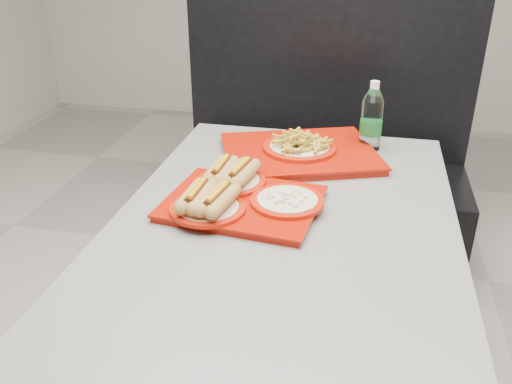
% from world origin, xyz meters
% --- Properties ---
extents(diner_table, '(0.92, 1.42, 0.75)m').
position_xyz_m(diner_table, '(0.00, 0.00, 0.58)').
color(diner_table, black).
rests_on(diner_table, ground).
extents(booth_bench, '(1.30, 0.57, 1.35)m').
position_xyz_m(booth_bench, '(0.00, 1.09, 0.40)').
color(booth_bench, black).
rests_on(booth_bench, ground).
extents(tray_near, '(0.45, 0.38, 0.09)m').
position_xyz_m(tray_near, '(-0.14, 0.06, 0.78)').
color(tray_near, '#941004').
rests_on(tray_near, diner_table).
extents(tray_far, '(0.60, 0.53, 0.10)m').
position_xyz_m(tray_far, '(-0.02, 0.44, 0.78)').
color(tray_far, '#941004').
rests_on(tray_far, diner_table).
extents(water_bottle, '(0.07, 0.07, 0.24)m').
position_xyz_m(water_bottle, '(0.21, 0.57, 0.85)').
color(water_bottle, silver).
rests_on(water_bottle, diner_table).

